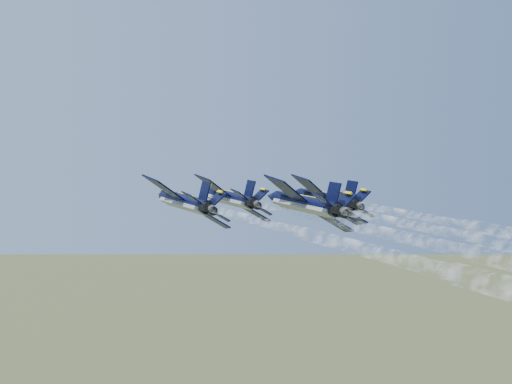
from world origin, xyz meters
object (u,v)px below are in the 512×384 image
object	(u,v)px
jet_lead	(229,198)
jet_slot	(304,203)
jet_right	(325,199)
jet_left	(184,202)

from	to	relation	value
jet_lead	jet_slot	size ratio (longest dim) A/B	1.00
jet_lead	jet_slot	xyz separation A→B (m)	(1.68, -21.49, 0.00)
jet_right	jet_slot	size ratio (longest dim) A/B	1.00
jet_lead	jet_slot	bearing A→B (deg)	-93.47
jet_left	jet_right	bearing A→B (deg)	-2.34
jet_lead	jet_left	size ratio (longest dim) A/B	1.00
jet_right	jet_slot	xyz separation A→B (m)	(-8.87, -12.41, 0.00)
jet_right	jet_slot	world-z (taller)	same
jet_left	jet_slot	xyz separation A→B (m)	(11.61, -10.40, 0.00)
jet_lead	jet_left	distance (m)	14.89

